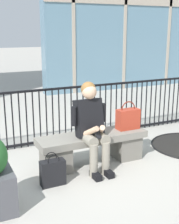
# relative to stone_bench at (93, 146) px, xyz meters

# --- Properties ---
(ground_plane) EXTENTS (60.00, 60.00, 0.00)m
(ground_plane) POSITION_rel_stone_bench_xyz_m (0.00, 0.00, -0.27)
(ground_plane) COLOR #B2ADA3
(stone_bench) EXTENTS (1.60, 0.44, 0.45)m
(stone_bench) POSITION_rel_stone_bench_xyz_m (0.00, 0.00, 0.00)
(stone_bench) COLOR gray
(stone_bench) RESTS_ON ground
(seated_person_with_phone) EXTENTS (0.52, 0.66, 1.21)m
(seated_person_with_phone) POSITION_rel_stone_bench_xyz_m (-0.08, -0.13, 0.38)
(seated_person_with_phone) COLOR gray
(seated_person_with_phone) RESTS_ON ground
(handbag_on_bench) EXTENTS (0.34, 0.17, 0.42)m
(handbag_on_bench) POSITION_rel_stone_bench_xyz_m (0.58, -0.01, 0.34)
(handbag_on_bench) COLOR #B23823
(handbag_on_bench) RESTS_ON stone_bench
(shopping_bag) EXTENTS (0.31, 0.14, 0.42)m
(shopping_bag) POSITION_rel_stone_bench_xyz_m (-0.73, -0.36, -0.10)
(shopping_bag) COLOR black
(shopping_bag) RESTS_ON ground
(plaza_railing) EXTENTS (8.78, 0.04, 0.95)m
(plaza_railing) POSITION_rel_stone_bench_xyz_m (0.00, 1.06, 0.21)
(plaza_railing) COLOR black
(plaza_railing) RESTS_ON ground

